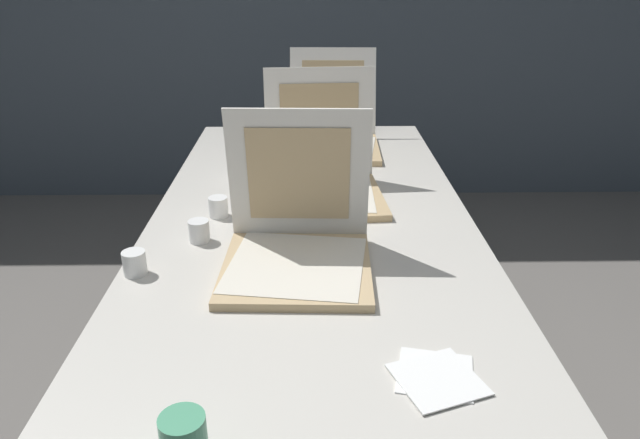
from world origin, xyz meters
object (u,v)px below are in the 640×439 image
at_px(pizza_box_middle, 325,180).
at_px(cup_white_near_left, 136,263).
at_px(table, 313,230).
at_px(pizza_box_front, 299,246).
at_px(napkin_pile, 439,376).
at_px(cup_white_far, 238,170).
at_px(cup_white_near_center, 201,231).
at_px(pizza_box_back, 334,135).
at_px(cup_white_mid, 220,207).

height_order(pizza_box_middle, cup_white_near_left, pizza_box_middle).
distance_m(table, pizza_box_front, 0.33).
bearing_deg(napkin_pile, cup_white_far, 114.25).
distance_m(cup_white_near_center, cup_white_far, 0.51).
distance_m(pizza_box_front, cup_white_near_center, 0.31).
height_order(table, cup_white_near_center, cup_white_near_center).
distance_m(pizza_box_middle, pizza_box_back, 0.54).
bearing_deg(pizza_box_back, pizza_box_middle, -93.56).
bearing_deg(pizza_box_back, cup_white_mid, -116.40).
height_order(pizza_box_back, napkin_pile, pizza_box_back).
distance_m(pizza_box_front, cup_white_mid, 0.41).
bearing_deg(pizza_box_middle, napkin_pile, -82.49).
xyz_separation_m(table, pizza_box_middle, (0.04, 0.17, 0.10)).
bearing_deg(cup_white_near_center, pizza_box_front, -28.41).
relative_size(pizza_box_back, napkin_pile, 2.61).
relative_size(pizza_box_front, pizza_box_back, 0.75).
relative_size(cup_white_mid, cup_white_near_left, 1.00).
xyz_separation_m(pizza_box_middle, cup_white_near_left, (-0.48, -0.52, -0.03)).
relative_size(cup_white_mid, napkin_pile, 0.31).
bearing_deg(cup_white_mid, cup_white_near_left, -113.82).
relative_size(pizza_box_back, cup_white_far, 8.41).
distance_m(pizza_box_front, cup_white_near_left, 0.41).
distance_m(table, cup_white_near_left, 0.57).
height_order(pizza_box_front, cup_white_near_left, pizza_box_front).
xyz_separation_m(cup_white_near_left, napkin_pile, (0.68, -0.41, -0.03)).
distance_m(pizza_box_back, cup_white_far, 0.51).
relative_size(pizza_box_front, cup_white_near_left, 6.28).
distance_m(pizza_box_middle, cup_white_near_center, 0.49).
bearing_deg(cup_white_far, pizza_box_front, -71.00).
xyz_separation_m(cup_white_mid, cup_white_far, (0.02, 0.33, 0.00)).
bearing_deg(cup_white_mid, cup_white_far, 86.47).
xyz_separation_m(pizza_box_front, pizza_box_back, (0.13, 1.02, -0.00)).
relative_size(pizza_box_back, cup_white_near_center, 8.41).
bearing_deg(pizza_box_middle, cup_white_far, 147.02).
distance_m(pizza_box_front, cup_white_far, 0.69).
relative_size(table, cup_white_near_left, 33.81).
relative_size(cup_white_near_center, cup_white_near_left, 1.00).
bearing_deg(cup_white_mid, pizza_box_front, -52.56).
relative_size(pizza_box_front, cup_white_mid, 6.28).
bearing_deg(napkin_pile, pizza_box_middle, 101.62).
bearing_deg(napkin_pile, pizza_box_front, 121.20).
xyz_separation_m(table, napkin_pile, (0.23, -0.76, 0.05)).
height_order(pizza_box_middle, cup_white_near_center, pizza_box_middle).
height_order(table, napkin_pile, napkin_pile).
relative_size(table, pizza_box_back, 4.02).
relative_size(pizza_box_front, cup_white_near_center, 6.28).
bearing_deg(pizza_box_back, cup_white_far, -132.18).
distance_m(cup_white_far, cup_white_near_left, 0.71).
xyz_separation_m(cup_white_mid, napkin_pile, (0.52, -0.77, -0.03)).
distance_m(pizza_box_front, pizza_box_middle, 0.49).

